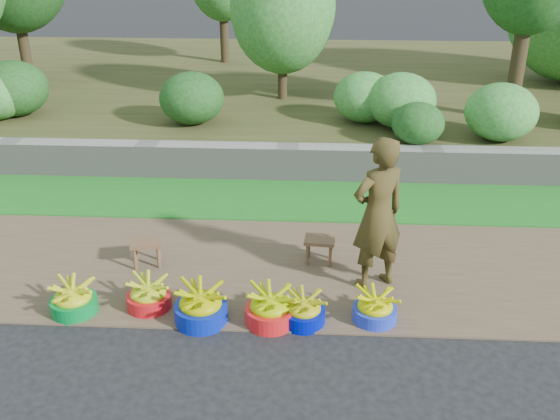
# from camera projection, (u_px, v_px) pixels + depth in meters

# --- Properties ---
(ground_plane) EXTENTS (120.00, 120.00, 0.00)m
(ground_plane) POSITION_uv_depth(u_px,v_px,m) (270.00, 333.00, 6.21)
(ground_plane) COLOR black
(ground_plane) RESTS_ON ground
(dirt_shoulder) EXTENTS (80.00, 2.50, 0.02)m
(dirt_shoulder) POSITION_uv_depth(u_px,v_px,m) (277.00, 269.00, 7.34)
(dirt_shoulder) COLOR brown
(dirt_shoulder) RESTS_ON ground
(grass_verge) EXTENTS (80.00, 1.50, 0.04)m
(grass_verge) POSITION_uv_depth(u_px,v_px,m) (285.00, 199.00, 9.15)
(grass_verge) COLOR #1D761F
(grass_verge) RESTS_ON ground
(retaining_wall) EXTENTS (80.00, 0.35, 0.55)m
(retaining_wall) POSITION_uv_depth(u_px,v_px,m) (288.00, 163.00, 9.81)
(retaining_wall) COLOR gray
(retaining_wall) RESTS_ON ground
(earth_bank) EXTENTS (80.00, 10.00, 0.50)m
(earth_bank) POSITION_uv_depth(u_px,v_px,m) (297.00, 88.00, 14.26)
(earth_bank) COLOR #40411E
(earth_bank) RESTS_ON ground
(basin_a) EXTENTS (0.48, 0.48, 0.36)m
(basin_a) POSITION_uv_depth(u_px,v_px,m) (73.00, 300.00, 6.47)
(basin_a) COLOR #007B2C
(basin_a) RESTS_ON ground
(basin_b) EXTENTS (0.47, 0.47, 0.35)m
(basin_b) POSITION_uv_depth(u_px,v_px,m) (149.00, 295.00, 6.55)
(basin_b) COLOR red
(basin_b) RESTS_ON ground
(basin_c) EXTENTS (0.54, 0.54, 0.41)m
(basin_c) POSITION_uv_depth(u_px,v_px,m) (201.00, 306.00, 6.32)
(basin_c) COLOR #071EAD
(basin_c) RESTS_ON ground
(basin_d) EXTENTS (0.51, 0.51, 0.38)m
(basin_d) POSITION_uv_depth(u_px,v_px,m) (270.00, 308.00, 6.30)
(basin_d) COLOR red
(basin_d) RESTS_ON ground
(basin_e) EXTENTS (0.45, 0.45, 0.33)m
(basin_e) POSITION_uv_depth(u_px,v_px,m) (303.00, 310.00, 6.31)
(basin_e) COLOR #000CAB
(basin_e) RESTS_ON ground
(basin_f) EXTENTS (0.45, 0.45, 0.34)m
(basin_f) POSITION_uv_depth(u_px,v_px,m) (375.00, 308.00, 6.34)
(basin_f) COLOR #1E34D2
(basin_f) RESTS_ON ground
(stool_left) EXTENTS (0.40, 0.34, 0.31)m
(stool_left) POSITION_uv_depth(u_px,v_px,m) (146.00, 246.00, 7.30)
(stool_left) COLOR brown
(stool_left) RESTS_ON dirt_shoulder
(stool_right) EXTENTS (0.38, 0.30, 0.31)m
(stool_right) POSITION_uv_depth(u_px,v_px,m) (320.00, 243.00, 7.37)
(stool_right) COLOR brown
(stool_right) RESTS_ON dirt_shoulder
(vendor_woman) EXTENTS (0.75, 0.67, 1.73)m
(vendor_woman) POSITION_uv_depth(u_px,v_px,m) (378.00, 214.00, 6.66)
(vendor_woman) COLOR black
(vendor_woman) RESTS_ON dirt_shoulder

